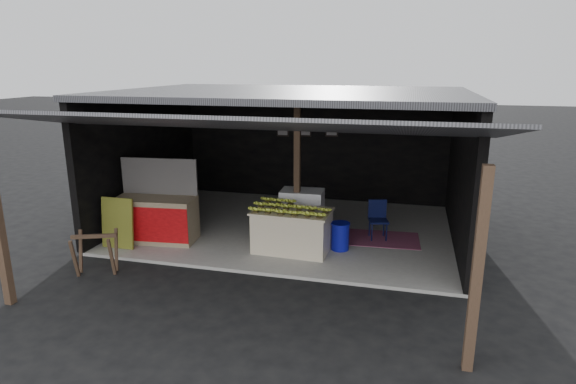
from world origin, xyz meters
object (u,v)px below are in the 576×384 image
(sawhorse, at_px, (95,249))
(plastic_chair, at_px, (378,216))
(water_barrel, at_px, (340,237))
(neighbor_stall, at_px, (156,217))
(white_crate, at_px, (302,213))
(banana_table, at_px, (292,230))

(sawhorse, height_order, plastic_chair, plastic_chair)
(sawhorse, distance_m, water_barrel, 4.44)
(water_barrel, bearing_deg, neighbor_stall, -173.60)
(neighbor_stall, distance_m, sawhorse, 1.67)
(neighbor_stall, xyz_separation_m, water_barrel, (3.69, 0.41, -0.24))
(white_crate, height_order, neighbor_stall, neighbor_stall)
(white_crate, bearing_deg, water_barrel, -37.70)
(white_crate, relative_size, neighbor_stall, 0.58)
(water_barrel, relative_size, plastic_chair, 0.64)
(banana_table, height_order, water_barrel, banana_table)
(sawhorse, xyz_separation_m, plastic_chair, (4.58, 2.90, 0.06))
(neighbor_stall, bearing_deg, water_barrel, 0.66)
(banana_table, relative_size, sawhorse, 1.78)
(neighbor_stall, height_order, plastic_chair, neighbor_stall)
(white_crate, bearing_deg, neighbor_stall, -161.84)
(neighbor_stall, height_order, sawhorse, neighbor_stall)
(banana_table, bearing_deg, sawhorse, -147.18)
(banana_table, xyz_separation_m, white_crate, (-0.02, 0.91, 0.08))
(white_crate, height_order, plastic_chair, white_crate)
(banana_table, height_order, neighbor_stall, neighbor_stall)
(banana_table, xyz_separation_m, plastic_chair, (1.54, 1.12, 0.06))
(white_crate, xyz_separation_m, sawhorse, (-3.03, -2.70, -0.08))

